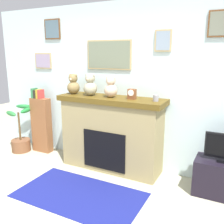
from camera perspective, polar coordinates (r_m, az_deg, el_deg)
name	(u,v)px	position (r m, az deg, el deg)	size (l,w,h in m)	color
back_wall	(124,86)	(4.08, 2.68, 5.83)	(5.20, 0.15, 2.60)	silver
fireplace	(111,133)	(4.00, -0.15, -4.80)	(1.70, 0.54, 1.17)	#928255
bookshelf	(41,123)	(4.89, -15.71, -2.46)	(0.37, 0.16, 1.20)	brown
potted_plant	(21,137)	(5.10, -19.92, -5.28)	(0.50, 0.53, 0.86)	brown
tv_stand	(224,179)	(3.68, 24.03, -13.67)	(0.74, 0.40, 0.48)	black
area_rug	(79,195)	(3.54, -7.38, -18.07)	(1.67, 0.93, 0.01)	navy
candle_jar	(156,98)	(3.57, 9.88, 3.11)	(0.08, 0.08, 0.09)	gray
mantel_clock	(132,94)	(3.69, 4.53, 4.07)	(0.11, 0.09, 0.15)	brown
teddy_bear_brown	(73,85)	(4.18, -8.75, 6.09)	(0.20, 0.20, 0.33)	olive
teddy_bear_tan	(90,86)	(4.00, -4.95, 5.99)	(0.22, 0.22, 0.35)	#9E9B80
teddy_bear_grey	(111,88)	(3.82, -0.27, 5.51)	(0.20, 0.20, 0.32)	#CAAD90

